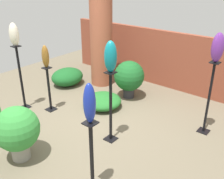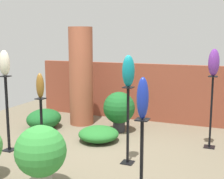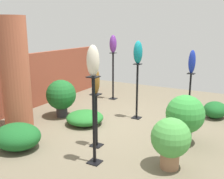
{
  "view_description": "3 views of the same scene",
  "coord_description": "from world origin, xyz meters",
  "px_view_note": "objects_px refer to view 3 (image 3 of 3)",
  "views": [
    {
      "loc": [
        3.06,
        -3.14,
        2.75
      ],
      "look_at": [
        0.24,
        0.33,
        0.71
      ],
      "focal_mm": 42.0,
      "sensor_mm": 36.0,
      "label": 1
    },
    {
      "loc": [
        2.19,
        -4.77,
        2.06
      ],
      "look_at": [
        0.1,
        0.37,
        1.13
      ],
      "focal_mm": 50.0,
      "sensor_mm": 36.0,
      "label": 2
    },
    {
      "loc": [
        -4.77,
        -2.47,
        2.09
      ],
      "look_at": [
        -0.16,
        0.11,
        0.82
      ],
      "focal_mm": 42.0,
      "sensor_mm": 36.0,
      "label": 3
    }
  ],
  "objects_px": {
    "pedestal_cobalt": "(189,98)",
    "pedestal_ivory": "(94,124)",
    "potted_plant_near_pillar": "(61,95)",
    "potted_plant_mid_right": "(171,139)",
    "pedestal_teal": "(137,94)",
    "pedestal_bronze": "(96,123)",
    "art_vase_violet": "(113,44)",
    "pedestal_violet": "(113,78)",
    "art_vase_ivory": "(93,61)",
    "brick_pillar": "(15,75)",
    "art_vase_teal": "(138,52)",
    "art_vase_cobalt": "(192,62)",
    "art_vase_bronze": "(96,81)",
    "potted_plant_back_center": "(185,115)"
  },
  "relations": [
    {
      "from": "brick_pillar",
      "to": "pedestal_violet",
      "type": "height_order",
      "value": "brick_pillar"
    },
    {
      "from": "art_vase_ivory",
      "to": "potted_plant_back_center",
      "type": "xyz_separation_m",
      "value": [
        1.43,
        -1.03,
        -1.09
      ]
    },
    {
      "from": "potted_plant_near_pillar",
      "to": "potted_plant_mid_right",
      "type": "bearing_deg",
      "value": -109.27
    },
    {
      "from": "art_vase_cobalt",
      "to": "pedestal_teal",
      "type": "bearing_deg",
      "value": 117.55
    },
    {
      "from": "pedestal_bronze",
      "to": "art_vase_ivory",
      "type": "bearing_deg",
      "value": -150.25
    },
    {
      "from": "pedestal_teal",
      "to": "art_vase_ivory",
      "type": "relative_size",
      "value": 2.81
    },
    {
      "from": "pedestal_cobalt",
      "to": "art_vase_teal",
      "type": "height_order",
      "value": "art_vase_teal"
    },
    {
      "from": "pedestal_cobalt",
      "to": "pedestal_ivory",
      "type": "height_order",
      "value": "pedestal_ivory"
    },
    {
      "from": "pedestal_teal",
      "to": "pedestal_bronze",
      "type": "bearing_deg",
      "value": 179.01
    },
    {
      "from": "pedestal_teal",
      "to": "pedestal_bronze",
      "type": "relative_size",
      "value": 1.33
    },
    {
      "from": "pedestal_bronze",
      "to": "potted_plant_near_pillar",
      "type": "height_order",
      "value": "pedestal_bronze"
    },
    {
      "from": "pedestal_cobalt",
      "to": "potted_plant_near_pillar",
      "type": "distance_m",
      "value": 2.97
    },
    {
      "from": "art_vase_violet",
      "to": "pedestal_teal",
      "type": "bearing_deg",
      "value": -132.73
    },
    {
      "from": "pedestal_violet",
      "to": "pedestal_ivory",
      "type": "bearing_deg",
      "value": -155.45
    },
    {
      "from": "potted_plant_near_pillar",
      "to": "potted_plant_mid_right",
      "type": "height_order",
      "value": "potted_plant_near_pillar"
    },
    {
      "from": "pedestal_ivory",
      "to": "art_vase_teal",
      "type": "bearing_deg",
      "value": 6.89
    },
    {
      "from": "pedestal_bronze",
      "to": "art_vase_ivory",
      "type": "distance_m",
      "value": 1.32
    },
    {
      "from": "pedestal_violet",
      "to": "art_vase_cobalt",
      "type": "height_order",
      "value": "art_vase_cobalt"
    },
    {
      "from": "art_vase_bronze",
      "to": "potted_plant_near_pillar",
      "type": "height_order",
      "value": "art_vase_bronze"
    },
    {
      "from": "pedestal_cobalt",
      "to": "art_vase_bronze",
      "type": "distance_m",
      "value": 2.6
    },
    {
      "from": "pedestal_ivory",
      "to": "art_vase_bronze",
      "type": "xyz_separation_m",
      "value": [
        0.52,
        0.3,
        0.56
      ]
    },
    {
      "from": "art_vase_teal",
      "to": "art_vase_ivory",
      "type": "bearing_deg",
      "value": -173.11
    },
    {
      "from": "art_vase_cobalt",
      "to": "pedestal_violet",
      "type": "bearing_deg",
      "value": 74.88
    },
    {
      "from": "pedestal_teal",
      "to": "brick_pillar",
      "type": "bearing_deg",
      "value": 134.57
    },
    {
      "from": "potted_plant_near_pillar",
      "to": "potted_plant_back_center",
      "type": "relative_size",
      "value": 0.98
    },
    {
      "from": "art_vase_teal",
      "to": "pedestal_violet",
      "type": "bearing_deg",
      "value": 47.27
    },
    {
      "from": "pedestal_ivory",
      "to": "pedestal_violet",
      "type": "bearing_deg",
      "value": 24.55
    },
    {
      "from": "art_vase_bronze",
      "to": "potted_plant_back_center",
      "type": "relative_size",
      "value": 0.51
    },
    {
      "from": "pedestal_ivory",
      "to": "art_vase_ivory",
      "type": "bearing_deg",
      "value": 0.0
    },
    {
      "from": "pedestal_teal",
      "to": "pedestal_violet",
      "type": "height_order",
      "value": "pedestal_violet"
    },
    {
      "from": "brick_pillar",
      "to": "potted_plant_mid_right",
      "type": "xyz_separation_m",
      "value": [
        0.03,
        -3.19,
        -0.69
      ]
    },
    {
      "from": "pedestal_teal",
      "to": "pedestal_bronze",
      "type": "xyz_separation_m",
      "value": [
        -1.7,
        0.03,
        -0.15
      ]
    },
    {
      "from": "pedestal_ivory",
      "to": "art_vase_ivory",
      "type": "relative_size",
      "value": 3.04
    },
    {
      "from": "pedestal_ivory",
      "to": "potted_plant_back_center",
      "type": "distance_m",
      "value": 1.77
    },
    {
      "from": "pedestal_teal",
      "to": "art_vase_teal",
      "type": "height_order",
      "value": "art_vase_teal"
    },
    {
      "from": "brick_pillar",
      "to": "pedestal_teal",
      "type": "distance_m",
      "value": 2.65
    },
    {
      "from": "art_vase_cobalt",
      "to": "potted_plant_near_pillar",
      "type": "bearing_deg",
      "value": 116.32
    },
    {
      "from": "art_vase_teal",
      "to": "art_vase_bronze",
      "type": "bearing_deg",
      "value": 179.01
    },
    {
      "from": "pedestal_ivory",
      "to": "art_vase_violet",
      "type": "height_order",
      "value": "art_vase_violet"
    },
    {
      "from": "pedestal_cobalt",
      "to": "art_vase_violet",
      "type": "distance_m",
      "value": 2.68
    },
    {
      "from": "pedestal_teal",
      "to": "art_vase_ivory",
      "type": "bearing_deg",
      "value": -173.11
    },
    {
      "from": "art_vase_bronze",
      "to": "art_vase_ivory",
      "type": "bearing_deg",
      "value": -150.25
    },
    {
      "from": "pedestal_cobalt",
      "to": "potted_plant_mid_right",
      "type": "distance_m",
      "value": 2.36
    },
    {
      "from": "pedestal_ivory",
      "to": "art_vase_bronze",
      "type": "distance_m",
      "value": 0.82
    },
    {
      "from": "art_vase_cobalt",
      "to": "art_vase_ivory",
      "type": "distance_m",
      "value": 2.9
    },
    {
      "from": "pedestal_violet",
      "to": "pedestal_bronze",
      "type": "bearing_deg",
      "value": -156.44
    },
    {
      "from": "pedestal_violet",
      "to": "brick_pillar",
      "type": "bearing_deg",
      "value": 169.52
    },
    {
      "from": "brick_pillar",
      "to": "art_vase_violet",
      "type": "relative_size",
      "value": 4.64
    },
    {
      "from": "pedestal_bronze",
      "to": "art_vase_bronze",
      "type": "relative_size",
      "value": 2.1
    },
    {
      "from": "potted_plant_near_pillar",
      "to": "art_vase_ivory",
      "type": "bearing_deg",
      "value": -127.94
    }
  ]
}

